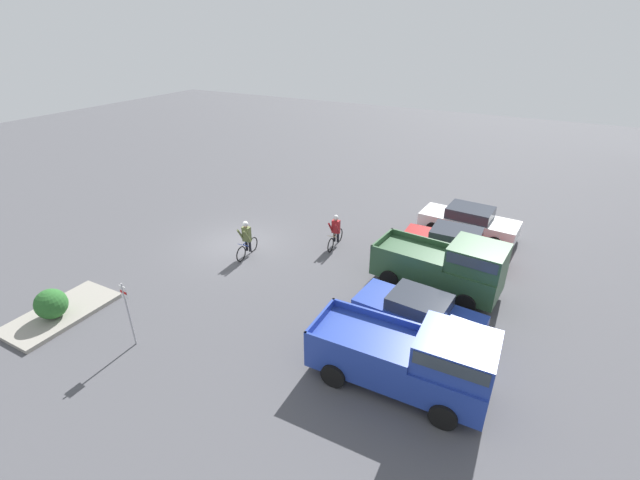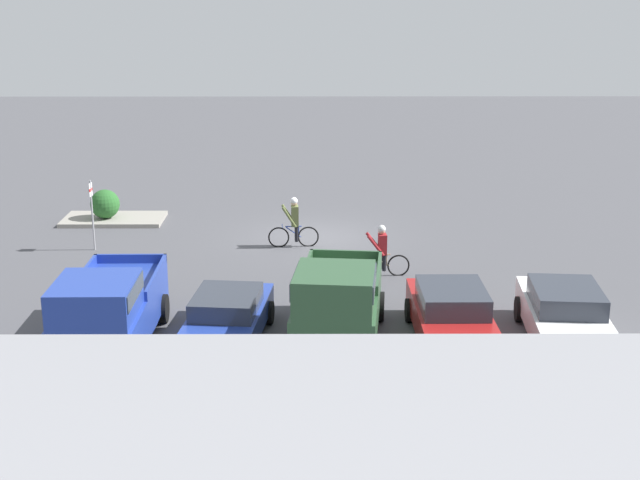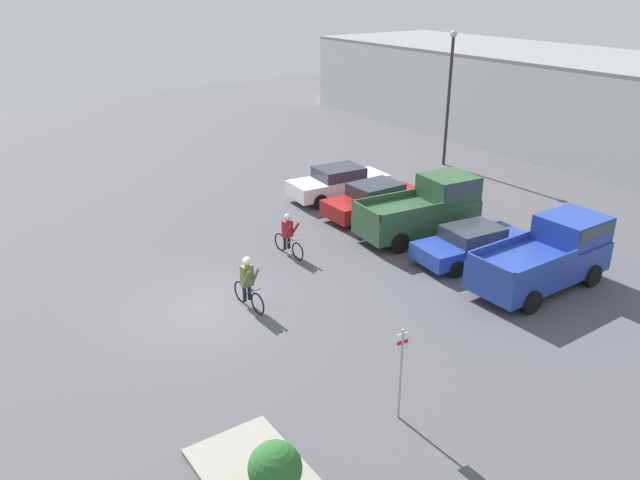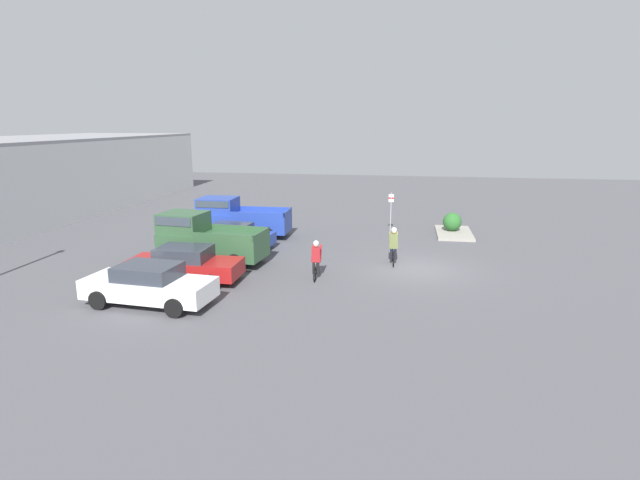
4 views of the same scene
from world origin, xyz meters
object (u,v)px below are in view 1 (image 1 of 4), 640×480
(pickup_truck_0, at_px, (448,266))
(fire_lane_sign, at_px, (127,308))
(cyclist_0, at_px, (247,239))
(sedan_0, at_px, (469,221))
(sedan_1, at_px, (455,244))
(cyclist_1, at_px, (336,231))
(pickup_truck_1, at_px, (414,357))
(shrub, at_px, (51,304))
(sedan_2, at_px, (418,312))

(pickup_truck_0, relative_size, fire_lane_sign, 2.12)
(cyclist_0, bearing_deg, sedan_0, 129.08)
(sedan_0, relative_size, sedan_1, 1.03)
(sedan_1, distance_m, fire_lane_sign, 13.56)
(sedan_0, relative_size, cyclist_1, 2.63)
(sedan_1, height_order, cyclist_0, cyclist_0)
(pickup_truck_0, height_order, fire_lane_sign, fire_lane_sign)
(pickup_truck_1, height_order, cyclist_0, pickup_truck_1)
(cyclist_1, bearing_deg, shrub, -32.97)
(pickup_truck_0, relative_size, pickup_truck_1, 0.98)
(sedan_1, bearing_deg, cyclist_0, -63.96)
(shrub, bearing_deg, pickup_truck_1, 103.25)
(sedan_0, height_order, pickup_truck_1, pickup_truck_1)
(sedan_1, xyz_separation_m, pickup_truck_1, (8.40, 0.61, 0.41))
(fire_lane_sign, xyz_separation_m, shrub, (0.44, -3.62, -0.75))
(pickup_truck_0, height_order, sedan_2, pickup_truck_0)
(sedan_0, bearing_deg, cyclist_0, -50.92)
(pickup_truck_1, distance_m, cyclist_0, 10.01)
(sedan_2, distance_m, cyclist_0, 8.56)
(cyclist_1, xyz_separation_m, fire_lane_sign, (9.47, -2.81, 0.63))
(cyclist_0, relative_size, cyclist_1, 0.96)
(pickup_truck_0, xyz_separation_m, fire_lane_sign, (8.02, -8.38, 0.26))
(sedan_2, xyz_separation_m, cyclist_1, (-4.21, -5.26, 0.15))
(sedan_1, distance_m, sedan_2, 5.60)
(pickup_truck_0, xyz_separation_m, cyclist_0, (1.28, -8.74, -0.32))
(sedan_0, distance_m, fire_lane_sign, 15.94)
(cyclist_1, height_order, fire_lane_sign, fire_lane_sign)
(fire_lane_sign, bearing_deg, sedan_0, 149.09)
(sedan_0, distance_m, sedan_1, 2.80)
(sedan_2, bearing_deg, pickup_truck_1, 12.70)
(sedan_2, bearing_deg, pickup_truck_0, 173.59)
(pickup_truck_1, relative_size, fire_lane_sign, 2.16)
(sedan_2, bearing_deg, cyclist_0, -99.92)
(pickup_truck_1, bearing_deg, shrub, -76.75)
(pickup_truck_1, height_order, shrub, pickup_truck_1)
(sedan_1, relative_size, cyclist_0, 2.66)
(pickup_truck_1, relative_size, cyclist_1, 2.84)
(sedan_1, xyz_separation_m, fire_lane_sign, (10.86, -8.10, 0.72))
(pickup_truck_1, relative_size, cyclist_0, 2.96)
(sedan_0, relative_size, cyclist_0, 2.74)
(sedan_2, relative_size, shrub, 4.16)
(sedan_1, distance_m, shrub, 16.27)
(sedan_1, bearing_deg, cyclist_1, -75.30)
(pickup_truck_1, bearing_deg, sedan_0, -177.31)
(cyclist_1, bearing_deg, fire_lane_sign, -16.53)
(pickup_truck_0, relative_size, sedan_2, 1.12)
(sedan_1, xyz_separation_m, sedan_2, (5.60, -0.02, -0.06))
(pickup_truck_0, xyz_separation_m, shrub, (8.45, -12.00, -0.49))
(sedan_0, distance_m, pickup_truck_0, 5.66)
(shrub, bearing_deg, sedan_0, 140.08)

